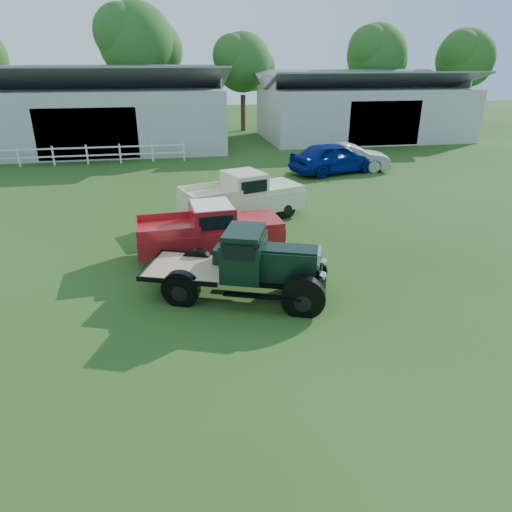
{
  "coord_description": "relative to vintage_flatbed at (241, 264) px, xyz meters",
  "views": [
    {
      "loc": [
        -1.94,
        -10.12,
        5.99
      ],
      "look_at": [
        0.2,
        1.2,
        1.05
      ],
      "focal_mm": 32.0,
      "sensor_mm": 36.0,
      "label": 1
    }
  ],
  "objects": [
    {
      "name": "shed_left",
      "position": [
        -6.74,
        25.05,
        1.83
      ],
      "size": [
        18.8,
        10.2,
        5.6
      ],
      "primitive_type": null,
      "color": "#A6A6A0",
      "rests_on": "ground"
    },
    {
      "name": "tree_b",
      "position": [
        -3.74,
        33.05,
        4.78
      ],
      "size": [
        6.9,
        6.9,
        11.5
      ],
      "primitive_type": null,
      "color": "#28491D",
      "rests_on": "ground"
    },
    {
      "name": "shed_right",
      "position": [
        14.26,
        26.05,
        1.63
      ],
      "size": [
        16.8,
        9.2,
        5.2
      ],
      "primitive_type": null,
      "color": "#A6A6A0",
      "rests_on": "ground"
    },
    {
      "name": "white_pickup",
      "position": [
        1.09,
        6.66,
        -0.03
      ],
      "size": [
        5.48,
        3.44,
        1.88
      ],
      "primitive_type": null,
      "rotation": [
        0.0,
        0.0,
        0.31
      ],
      "color": "beige",
      "rests_on": "ground"
    },
    {
      "name": "fence_rail",
      "position": [
        -7.74,
        19.05,
        -0.37
      ],
      "size": [
        14.2,
        0.16,
        1.2
      ],
      "primitive_type": null,
      "color": "white",
      "rests_on": "ground"
    },
    {
      "name": "tree_c",
      "position": [
        5.26,
        32.05,
        3.53
      ],
      "size": [
        5.4,
        5.4,
        9.0
      ],
      "primitive_type": null,
      "color": "#28491D",
      "rests_on": "ground"
    },
    {
      "name": "tree_d",
      "position": [
        18.26,
        33.05,
        4.03
      ],
      "size": [
        6.0,
        6.0,
        10.0
      ],
      "primitive_type": null,
      "color": "#28491D",
      "rests_on": "ground"
    },
    {
      "name": "tree_e",
      "position": [
        26.26,
        31.05,
        3.78
      ],
      "size": [
        5.7,
        5.7,
        9.5
      ],
      "primitive_type": null,
      "color": "#28491D",
      "rests_on": "ground"
    },
    {
      "name": "misc_car_blue",
      "position": [
        7.58,
        13.86,
        -0.09
      ],
      "size": [
        5.56,
        3.41,
        1.77
      ],
      "primitive_type": "imported",
      "rotation": [
        0.0,
        0.0,
        1.84
      ],
      "color": "navy",
      "rests_on": "ground"
    },
    {
      "name": "red_pickup",
      "position": [
        -0.56,
        3.06,
        -0.08
      ],
      "size": [
        4.99,
        2.2,
        1.78
      ],
      "primitive_type": null,
      "rotation": [
        0.0,
        0.0,
        0.07
      ],
      "color": "#A81B1D",
      "rests_on": "ground"
    },
    {
      "name": "vintage_flatbed",
      "position": [
        0.0,
        0.0,
        0.0
      ],
      "size": [
        5.28,
        3.53,
        1.95
      ],
      "primitive_type": null,
      "rotation": [
        0.0,
        0.0,
        -0.35
      ],
      "color": "black",
      "rests_on": "ground"
    },
    {
      "name": "misc_car_grey",
      "position": [
        8.7,
        14.35,
        -0.21
      ],
      "size": [
        4.86,
        2.46,
        1.53
      ],
      "primitive_type": "imported",
      "rotation": [
        0.0,
        0.0,
        1.38
      ],
      "color": "gray",
      "rests_on": "ground"
    },
    {
      "name": "ground",
      "position": [
        0.26,
        -0.95,
        -0.97
      ],
      "size": [
        120.0,
        120.0,
        0.0
      ],
      "primitive_type": "plane",
      "color": "#264112"
    }
  ]
}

